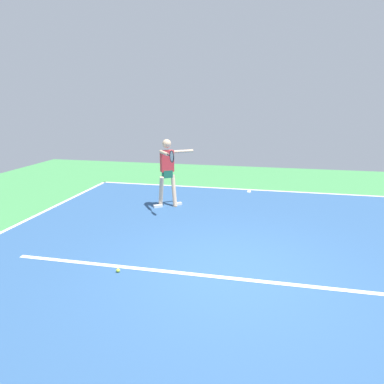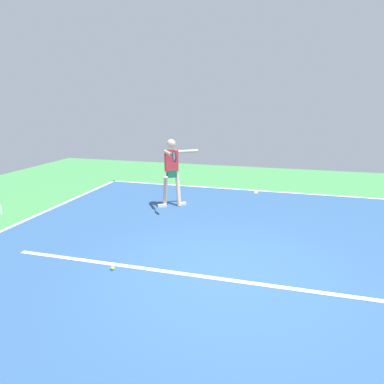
% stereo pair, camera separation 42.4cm
% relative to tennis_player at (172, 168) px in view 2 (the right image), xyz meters
% --- Properties ---
extents(ground_plane, '(19.82, 19.82, 0.00)m').
position_rel_tennis_player_xyz_m(ground_plane, '(-2.07, 3.38, -1.07)').
color(ground_plane, '#428E4C').
extents(court_surface, '(10.34, 11.58, 0.00)m').
position_rel_tennis_player_xyz_m(court_surface, '(-2.07, 3.38, -1.07)').
color(court_surface, '#2D5484').
rests_on(court_surface, ground_plane).
extents(court_line_baseline_near, '(10.34, 0.10, 0.01)m').
position_rel_tennis_player_xyz_m(court_line_baseline_near, '(-2.07, -2.36, -1.07)').
color(court_line_baseline_near, white).
rests_on(court_line_baseline_near, ground_plane).
extents(court_line_service, '(7.76, 0.10, 0.01)m').
position_rel_tennis_player_xyz_m(court_line_service, '(-2.07, 3.59, -1.07)').
color(court_line_service, white).
rests_on(court_line_service, ground_plane).
extents(court_line_centre_mark, '(0.10, 0.30, 0.01)m').
position_rel_tennis_player_xyz_m(court_line_centre_mark, '(-2.07, -2.16, -1.07)').
color(court_line_centre_mark, white).
rests_on(court_line_centre_mark, ground_plane).
extents(tennis_player, '(0.99, 1.43, 1.84)m').
position_rel_tennis_player_xyz_m(tennis_player, '(0.00, 0.00, 0.00)').
color(tennis_player, beige).
rests_on(tennis_player, ground_plane).
extents(tennis_ball_far_corner, '(0.07, 0.07, 0.07)m').
position_rel_tennis_player_xyz_m(tennis_ball_far_corner, '(-0.21, 3.78, -1.04)').
color(tennis_ball_far_corner, '#C6E53D').
rests_on(tennis_ball_far_corner, ground_plane).
extents(water_bottle, '(0.07, 0.07, 0.22)m').
position_rel_tennis_player_xyz_m(water_bottle, '(4.04, 1.79, -0.96)').
color(water_bottle, white).
rests_on(water_bottle, ground_plane).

